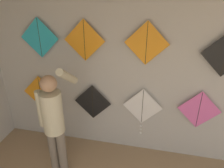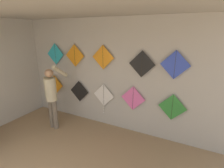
% 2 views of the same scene
% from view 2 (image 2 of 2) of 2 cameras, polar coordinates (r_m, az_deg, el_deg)
% --- Properties ---
extents(back_panel, '(5.82, 0.06, 2.80)m').
position_cam_2_polar(back_panel, '(4.49, -1.54, 3.03)').
color(back_panel, '#BCB7AD').
rests_on(back_panel, ground).
extents(ceiling_slab, '(5.82, 4.08, 0.04)m').
position_cam_2_polar(ceiling_slab, '(3.03, -18.46, 22.63)').
color(ceiling_slab, '#A8A399').
extents(shopkeeper, '(0.43, 0.58, 1.70)m').
position_cam_2_polar(shopkeeper, '(4.70, -19.15, -2.94)').
color(shopkeeper, '#726656').
rests_on(shopkeeper, ground).
extents(kite_0, '(0.61, 0.01, 0.61)m').
position_cam_2_polar(kite_0, '(5.61, -18.12, -0.20)').
color(kite_0, orange).
extents(kite_1, '(0.61, 0.01, 0.61)m').
position_cam_2_polar(kite_1, '(5.04, -10.65, -2.37)').
color(kite_1, black).
extents(kite_2, '(0.61, 0.04, 0.82)m').
position_cam_2_polar(kite_2, '(4.62, -2.73, -4.04)').
color(kite_2, white).
extents(kite_3, '(0.61, 0.01, 0.61)m').
position_cam_2_polar(kite_3, '(4.26, 6.87, -4.68)').
color(kite_3, pink).
extents(kite_4, '(0.61, 0.01, 0.61)m').
position_cam_2_polar(kite_4, '(4.08, 19.07, -7.21)').
color(kite_4, '#338C38').
extents(kite_5, '(0.61, 0.01, 0.61)m').
position_cam_2_polar(kite_5, '(5.33, -18.01, 9.26)').
color(kite_5, '#28B2C6').
extents(kite_6, '(0.61, 0.01, 0.61)m').
position_cam_2_polar(kite_6, '(4.86, -12.07, 9.07)').
color(kite_6, orange).
extents(kite_7, '(0.61, 0.01, 0.61)m').
position_cam_2_polar(kite_7, '(4.36, -2.97, 8.69)').
color(kite_7, orange).
extents(kite_8, '(0.61, 0.01, 0.61)m').
position_cam_2_polar(kite_8, '(3.97, 9.72, 6.42)').
color(kite_8, black).
extents(kite_9, '(0.61, 0.01, 0.61)m').
position_cam_2_polar(kite_9, '(3.82, 19.88, 5.90)').
color(kite_9, blue).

